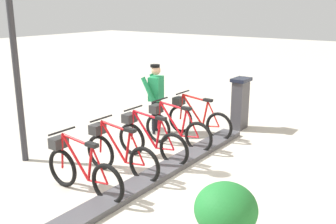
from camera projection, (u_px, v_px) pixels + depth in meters
ground_plane at (167, 171)px, 7.24m from camera, size 60.00×60.00×0.00m
dock_rail_base at (167, 168)px, 7.23m from camera, size 0.44×5.27×0.10m
payment_kiosk at (240, 103)px, 9.56m from camera, size 0.36×0.52×1.28m
bike_docked_0 at (196, 118)px, 9.07m from camera, size 1.72×0.54×1.02m
bike_docked_1 at (175, 128)px, 8.37m from camera, size 1.72×0.54×1.02m
bike_docked_2 at (149, 139)px, 7.67m from camera, size 1.72×0.54×1.02m
bike_docked_3 at (118, 153)px, 6.97m from camera, size 1.72×0.54×1.02m
bike_docked_4 at (80, 169)px, 6.27m from camera, size 1.72×0.54×1.02m
worker_near_rack at (156, 96)px, 9.16m from camera, size 0.53×0.69×1.66m
lamp_post at (11, 18)px, 7.02m from camera, size 0.32×0.32×4.27m
planter_bush at (225, 217)px, 4.63m from camera, size 0.76×0.76×0.97m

